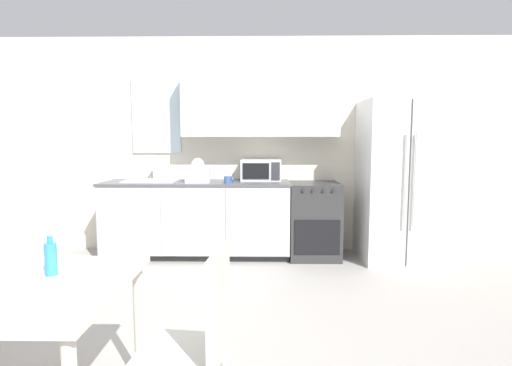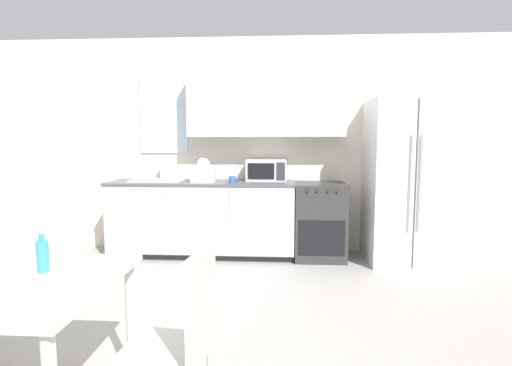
{
  "view_description": "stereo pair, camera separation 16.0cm",
  "coord_description": "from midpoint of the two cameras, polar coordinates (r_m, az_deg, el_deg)",
  "views": [
    {
      "loc": [
        0.51,
        -2.88,
        1.42
      ],
      "look_at": [
        0.45,
        0.55,
        1.05
      ],
      "focal_mm": 28.0,
      "sensor_mm": 36.0,
      "label": 1
    },
    {
      "loc": [
        0.67,
        -2.87,
        1.42
      ],
      "look_at": [
        0.45,
        0.55,
        1.05
      ],
      "focal_mm": 28.0,
      "sensor_mm": 36.0,
      "label": 2
    }
  ],
  "objects": [
    {
      "name": "ground_plane",
      "position": [
        3.26,
        -7.61,
        -19.73
      ],
      "size": [
        12.0,
        12.0,
        0.0
      ],
      "primitive_type": "plane",
      "color": "gray"
    },
    {
      "name": "coffee_mug",
      "position": [
        4.65,
        -2.34,
        0.49
      ],
      "size": [
        0.11,
        0.08,
        0.08
      ],
      "color": "#335999",
      "rests_on": "kitchen_counter"
    },
    {
      "name": "refrigerator",
      "position": [
        4.96,
        21.31,
        0.21
      ],
      "size": [
        0.83,
        0.82,
        1.88
      ],
      "color": "silver",
      "rests_on": "ground_plane"
    },
    {
      "name": "drink_bottle",
      "position": [
        2.32,
        -26.45,
        -9.17
      ],
      "size": [
        0.06,
        0.06,
        0.22
      ],
      "color": "#338CD8",
      "rests_on": "dining_table"
    },
    {
      "name": "microwave",
      "position": [
        4.92,
        2.43,
        1.85
      ],
      "size": [
        0.49,
        0.32,
        0.26
      ],
      "color": "#B7BABC",
      "rests_on": "kitchen_counter"
    },
    {
      "name": "kitchen_counter",
      "position": [
        4.95,
        -6.71,
        -5.0
      ],
      "size": [
        2.25,
        0.64,
        0.92
      ],
      "color": "#333333",
      "rests_on": "ground_plane"
    },
    {
      "name": "grocery_bag_0",
      "position": [
        4.8,
        -6.6,
        1.55
      ],
      "size": [
        0.3,
        0.26,
        0.29
      ],
      "rotation": [
        0.0,
        0.0,
        0.07
      ],
      "color": "white",
      "rests_on": "kitchen_counter"
    },
    {
      "name": "wall_back",
      "position": [
        5.11,
        -2.04,
        6.52
      ],
      "size": [
        12.0,
        0.38,
        2.7
      ],
      "color": "beige",
      "rests_on": "ground_plane"
    },
    {
      "name": "kitchen_sink",
      "position": [
        5.02,
        -12.9,
        0.46
      ],
      "size": [
        0.62,
        0.45,
        0.23
      ],
      "color": "#B7BABC",
      "rests_on": "kitchen_counter"
    },
    {
      "name": "dining_chair_side",
      "position": [
        1.98,
        -7.79,
        -20.47
      ],
      "size": [
        0.44,
        0.44,
        0.93
      ],
      "rotation": [
        0.0,
        0.0,
        1.48
      ],
      "color": "beige",
      "rests_on": "ground_plane"
    },
    {
      "name": "dining_table",
      "position": [
        2.33,
        -30.7,
        -14.23
      ],
      "size": [
        1.06,
        0.94,
        0.74
      ],
      "color": "beige",
      "rests_on": "ground_plane"
    },
    {
      "name": "oven_range",
      "position": [
        4.9,
        9.96,
        -5.32
      ],
      "size": [
        0.6,
        0.65,
        0.91
      ],
      "color": "#2D2D2D",
      "rests_on": "ground_plane"
    }
  ]
}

